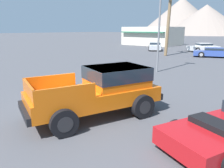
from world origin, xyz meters
TOP-DOWN VIEW (x-y plane):
  - ground_plane at (0.00, 0.00)m, footprint 320.00×320.00m
  - orange_pickup_truck at (0.53, 0.27)m, footprint 3.45×5.35m
  - parked_car_white at (-5.01, 27.01)m, footprint 4.14×4.35m
  - parked_car_silver at (-11.25, 24.15)m, footprint 3.76×4.60m
  - parked_car_blue at (-1.77, 21.21)m, footprint 4.87×3.29m
  - street_lamp_post at (-2.21, 9.12)m, footprint 0.90×0.24m
  - storefront_building at (-17.55, 33.78)m, footprint 10.35×7.75m

SIDE VIEW (x-z plane):
  - ground_plane at x=0.00m, z-range 0.00..0.00m
  - parked_car_blue at x=-1.77m, z-range 0.02..1.12m
  - parked_car_silver at x=-11.25m, z-range 0.02..1.19m
  - parked_car_white at x=-5.01m, z-range 0.02..1.20m
  - orange_pickup_truck at x=0.53m, z-range 0.13..1.93m
  - storefront_building at x=-17.55m, z-range 0.00..3.53m
  - street_lamp_post at x=-2.21m, z-range 0.77..8.31m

